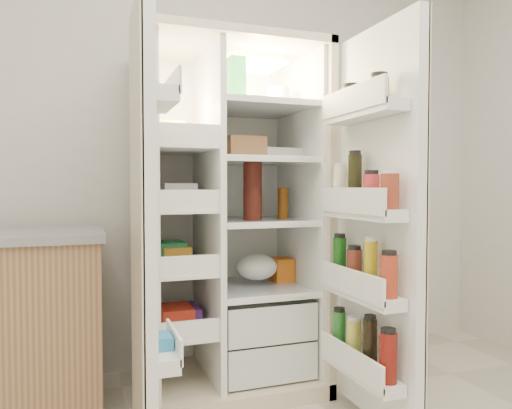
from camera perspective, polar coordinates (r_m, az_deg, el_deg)
name	(u,v)px	position (r m, az deg, el deg)	size (l,w,h in m)	color
wall_back	(194,139)	(2.93, -7.35, 7.69)	(4.00, 0.02, 2.70)	silver
refrigerator	(228,246)	(2.63, -3.27, -4.84)	(0.92, 0.70, 1.80)	beige
freezer_door	(144,231)	(1.92, -13.02, -3.09)	(0.15, 0.40, 1.72)	white
fridge_door	(375,230)	(2.18, 13.85, -2.93)	(0.17, 0.58, 1.72)	white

